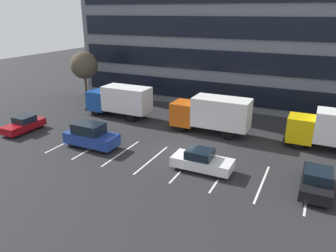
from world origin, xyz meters
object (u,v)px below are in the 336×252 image
object	(u,v)px
box_truck_orange	(211,113)
box_truck_yellow	(336,129)
box_truck_blue	(120,100)
sedan_maroon	(24,124)
bare_tree	(84,65)
suv_navy	(91,136)
sedan_white	(202,161)
sedan_black	(317,181)

from	to	relation	value
box_truck_orange	box_truck_yellow	xyz separation A→B (m)	(10.37, 0.43, -0.07)
box_truck_blue	sedan_maroon	distance (m)	9.78
bare_tree	suv_navy	bearing A→B (deg)	-49.52
box_truck_orange	box_truck_blue	distance (m)	10.48
box_truck_orange	sedan_maroon	world-z (taller)	box_truck_orange
box_truck_orange	bare_tree	world-z (taller)	bare_tree
box_truck_orange	suv_navy	xyz separation A→B (m)	(-8.02, -7.57, -0.95)
sedan_maroon	sedan_white	world-z (taller)	sedan_white
box_truck_orange	sedan_black	world-z (taller)	box_truck_orange
box_truck_yellow	sedan_maroon	world-z (taller)	box_truck_yellow
sedan_white	suv_navy	bearing A→B (deg)	-179.84
sedan_black	bare_tree	bearing A→B (deg)	157.95
sedan_black	suv_navy	bearing A→B (deg)	-178.56
box_truck_yellow	sedan_maroon	xyz separation A→B (m)	(-26.53, -7.81, -1.18)
box_truck_orange	sedan_white	size ratio (longest dim) A/B	1.71
suv_navy	sedan_white	distance (m)	9.88
sedan_white	bare_tree	world-z (taller)	bare_tree
box_truck_yellow	sedan_white	world-z (taller)	box_truck_yellow
sedan_white	sedan_black	bearing A→B (deg)	3.11
box_truck_blue	suv_navy	distance (m)	8.46
sedan_maroon	sedan_white	bearing A→B (deg)	-0.52
suv_navy	box_truck_blue	bearing A→B (deg)	106.90
box_truck_blue	bare_tree	world-z (taller)	bare_tree
sedan_maroon	sedan_white	distance (m)	18.02
suv_navy	bare_tree	distance (m)	15.50
sedan_maroon	sedan_white	size ratio (longest dim) A/B	0.94
sedan_white	bare_tree	xyz separation A→B (m)	(-19.67, 11.45, 3.83)
sedan_maroon	box_truck_yellow	bearing A→B (deg)	16.40
box_truck_blue	sedan_black	distance (m)	21.34
sedan_black	suv_navy	size ratio (longest dim) A/B	0.96
sedan_black	suv_navy	xyz separation A→B (m)	(-17.45, -0.44, 0.26)
box_truck_orange	sedan_maroon	bearing A→B (deg)	-155.47
box_truck_yellow	suv_navy	xyz separation A→B (m)	(-18.39, -8.00, -0.88)
suv_navy	sedan_maroon	bearing A→B (deg)	178.66
sedan_black	sedan_maroon	size ratio (longest dim) A/B	1.07
sedan_black	sedan_white	bearing A→B (deg)	-176.89
box_truck_blue	sedan_black	bearing A→B (deg)	-20.93
box_truck_orange	sedan_white	world-z (taller)	box_truck_orange
sedan_black	box_truck_blue	bearing A→B (deg)	159.07
sedan_black	sedan_white	xyz separation A→B (m)	(-7.57, -0.41, -0.01)
box_truck_orange	box_truck_yellow	bearing A→B (deg)	2.39
suv_navy	bare_tree	size ratio (longest dim) A/B	0.73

